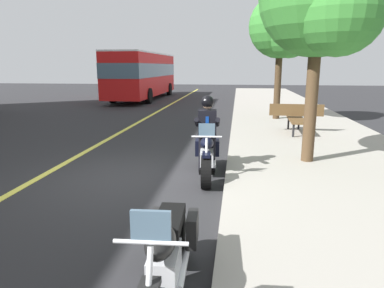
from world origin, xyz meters
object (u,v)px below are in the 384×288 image
(rider_main, at_px, (207,127))
(motorcycle_main, at_px, (207,155))
(bench_sidewalk, at_px, (297,116))
(street_tree_curbside, at_px, (283,29))
(motorcycle_parked, at_px, (166,260))
(bus_near, at_px, (143,73))
(street_tree_distant, at_px, (324,1))

(rider_main, bearing_deg, motorcycle_main, 5.13)
(bench_sidewalk, bearing_deg, street_tree_curbside, -175.26)
(rider_main, relative_size, motorcycle_parked, 0.78)
(motorcycle_parked, distance_m, bench_sidewalk, 9.37)
(bus_near, bearing_deg, street_tree_distant, 26.87)
(rider_main, bearing_deg, motorcycle_parked, -0.29)
(street_tree_curbside, bearing_deg, bus_near, -139.55)
(bench_sidewalk, relative_size, street_tree_distant, 0.36)
(bench_sidewalk, bearing_deg, street_tree_distant, -3.45)
(rider_main, relative_size, street_tree_curbside, 0.34)
(bus_near, distance_m, street_tree_distant, 19.29)
(bus_near, height_order, street_tree_distant, street_tree_distant)
(bus_near, distance_m, street_tree_curbside, 13.49)
(motorcycle_main, distance_m, motorcycle_parked, 4.27)
(motorcycle_parked, bearing_deg, rider_main, 179.71)
(motorcycle_parked, height_order, bench_sidewalk, motorcycle_parked)
(bench_sidewalk, distance_m, street_tree_curbside, 4.41)
(motorcycle_parked, xyz_separation_m, street_tree_curbside, (-12.07, 2.41, 3.39))
(motorcycle_parked, distance_m, bus_near, 23.13)
(motorcycle_main, xyz_separation_m, street_tree_distant, (-0.83, 2.39, 3.26))
(motorcycle_parked, bearing_deg, motorcycle_main, 179.47)
(motorcycle_main, bearing_deg, street_tree_curbside, 163.12)
(rider_main, bearing_deg, street_tree_distant, 104.93)
(rider_main, bearing_deg, street_tree_curbside, 162.62)
(motorcycle_parked, height_order, street_tree_distant, street_tree_distant)
(bus_near, bearing_deg, rider_main, 19.43)
(bus_near, bearing_deg, motorcycle_main, 19.29)
(bench_sidewalk, xyz_separation_m, street_tree_distant, (3.88, -0.23, 3.00))
(bus_near, xyz_separation_m, street_tree_curbside, (10.15, 8.66, 1.97))
(street_tree_curbside, bearing_deg, bench_sidewalk, 4.74)
(motorcycle_main, relative_size, street_tree_distant, 0.45)
(motorcycle_main, xyz_separation_m, rider_main, (-0.19, -0.02, 0.58))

